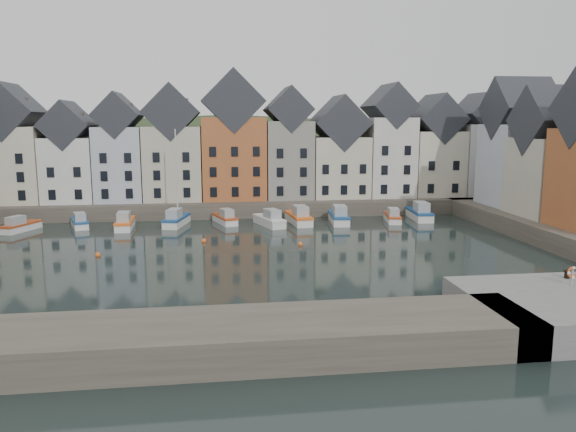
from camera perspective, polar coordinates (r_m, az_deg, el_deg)
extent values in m
plane|color=black|center=(53.01, -4.32, -4.38)|extent=(260.00, 260.00, 0.00)
cube|color=#433B33|center=(82.26, -5.58, 1.33)|extent=(90.00, 16.00, 2.00)
cube|color=#433B33|center=(32.42, -20.21, -12.36)|extent=(50.00, 6.00, 2.00)
ellipsoid|color=#23351A|center=(111.73, -5.93, -6.43)|extent=(153.60, 70.40, 64.00)
sphere|color=black|center=(102.96, -13.94, 7.06)|extent=(5.77, 5.77, 5.77)
sphere|color=black|center=(115.59, 6.27, 7.25)|extent=(5.27, 5.27, 5.27)
sphere|color=black|center=(111.23, 10.59, 6.93)|extent=(5.07, 5.07, 5.07)
sphere|color=black|center=(108.04, 1.49, 6.98)|extent=(5.01, 5.01, 5.01)
sphere|color=black|center=(113.58, -25.62, 5.54)|extent=(3.94, 3.94, 3.94)
sphere|color=black|center=(115.99, 8.01, 7.19)|extent=(5.21, 5.21, 5.21)
sphere|color=black|center=(110.20, -5.17, 7.26)|extent=(5.45, 5.45, 5.45)
sphere|color=black|center=(107.81, 14.60, 6.34)|extent=(4.49, 4.49, 4.49)
cube|color=beige|center=(83.78, -26.02, 4.71)|extent=(7.67, 8.00, 10.07)
cube|color=#212329|center=(83.59, -26.38, 9.44)|extent=(7.67, 8.16, 7.67)
cube|color=silver|center=(81.85, -21.14, 4.43)|extent=(6.56, 8.00, 8.61)
cube|color=#212329|center=(81.59, -21.39, 8.57)|extent=(6.56, 8.16, 6.56)
cube|color=#AFB7C2|center=(80.53, -16.63, 5.10)|extent=(6.20, 8.00, 10.02)
cube|color=#212329|center=(80.33, -16.86, 9.75)|extent=(6.20, 8.16, 6.20)
cube|color=#B8B29C|center=(79.74, -11.57, 5.29)|extent=(7.70, 8.00, 10.08)
cube|color=#212329|center=(79.54, -11.74, 10.28)|extent=(7.70, 8.16, 7.70)
cube|color=#A5592F|center=(79.58, -5.55, 5.86)|extent=(8.69, 8.00, 11.28)
cube|color=#212329|center=(79.45, -5.64, 11.48)|extent=(8.69, 8.16, 8.69)
cube|color=gray|center=(80.26, -0.01, 5.76)|extent=(6.43, 8.00, 10.78)
cube|color=#212329|center=(80.09, -0.01, 10.75)|extent=(6.43, 8.16, 6.43)
cube|color=beige|center=(81.63, 5.09, 5.00)|extent=(7.88, 8.00, 8.56)
cube|color=#212329|center=(81.37, 5.16, 9.38)|extent=(7.88, 8.16, 7.88)
cube|color=silver|center=(83.46, 10.05, 5.93)|extent=(6.50, 8.00, 11.27)
cube|color=#212329|center=(83.33, 10.20, 10.91)|extent=(6.50, 8.16, 6.50)
cube|color=beige|center=(85.92, 14.51, 5.22)|extent=(7.23, 8.00, 9.32)
cube|color=#212329|center=(85.70, 14.70, 9.52)|extent=(7.23, 8.16, 7.23)
cube|color=silver|center=(88.69, 18.65, 5.48)|extent=(6.18, 8.00, 10.32)
cube|color=#212329|center=(88.52, 18.88, 9.79)|extent=(6.18, 8.16, 6.18)
cube|color=#AFB7C2|center=(78.22, 22.25, 4.80)|extent=(7.47, 8.00, 10.38)
cube|color=#212329|center=(78.04, 22.59, 10.04)|extent=(7.62, 8.00, 8.00)
cube|color=#B8B29C|center=(71.48, 25.39, 3.59)|extent=(8.14, 8.00, 8.89)
cube|color=#212329|center=(71.19, 25.77, 8.73)|extent=(8.30, 8.00, 8.00)
sphere|color=orange|center=(60.70, -8.55, -2.52)|extent=(0.50, 0.50, 0.50)
sphere|color=orange|center=(58.45, 1.28, -2.88)|extent=(0.50, 0.50, 0.50)
sphere|color=orange|center=(56.90, -18.75, -3.75)|extent=(0.50, 0.50, 0.50)
cube|color=silver|center=(73.21, -25.47, -1.15)|extent=(3.55, 5.50, 0.97)
cube|color=#A93E18|center=(73.12, -25.50, -0.74)|extent=(3.68, 5.63, 0.22)
cube|color=#949A9C|center=(72.45, -25.93, -0.44)|extent=(1.97, 2.44, 1.06)
cube|color=silver|center=(73.18, -20.42, -0.82)|extent=(3.18, 5.52, 0.97)
cube|color=navy|center=(73.09, -20.44, -0.41)|extent=(3.29, 5.65, 0.22)
cube|color=#949A9C|center=(72.23, -20.40, -0.10)|extent=(1.84, 2.40, 1.06)
cube|color=silver|center=(70.48, -16.22, -0.94)|extent=(2.02, 6.09, 1.11)
cube|color=orange|center=(70.38, -16.24, -0.46)|extent=(2.13, 6.21, 0.25)
cube|color=#949A9C|center=(69.39, -16.35, -0.10)|extent=(1.49, 2.46, 1.21)
cube|color=silver|center=(71.04, -11.24, -0.65)|extent=(3.20, 6.44, 1.13)
cube|color=navy|center=(70.94, -11.26, -0.16)|extent=(3.33, 6.58, 0.26)
cube|color=#949A9C|center=(69.96, -11.49, 0.21)|extent=(1.96, 2.73, 1.24)
cylinder|color=silver|center=(70.85, -11.25, 4.07)|extent=(0.14, 0.14, 11.33)
cube|color=silver|center=(71.55, -6.43, -0.49)|extent=(3.18, 5.70, 1.00)
cube|color=#A93E18|center=(71.45, -6.44, -0.06)|extent=(3.30, 5.83, 0.23)
cube|color=#949A9C|center=(70.60, -6.24, 0.28)|extent=(1.86, 2.46, 1.09)
cube|color=silver|center=(69.59, -1.93, -0.69)|extent=(3.62, 6.33, 1.11)
cube|color=silver|center=(69.49, -1.93, -0.19)|extent=(3.76, 6.48, 0.25)
cube|color=#949A9C|center=(68.57, -1.62, 0.19)|extent=(2.10, 2.75, 1.21)
cube|color=silver|center=(71.08, 1.07, -0.43)|extent=(2.67, 6.88, 1.23)
cube|color=orange|center=(70.96, 1.07, 0.10)|extent=(2.80, 7.02, 0.28)
cube|color=#949A9C|center=(69.89, 1.28, 0.51)|extent=(1.83, 2.83, 1.34)
cube|color=silver|center=(71.78, 5.16, -0.38)|extent=(2.63, 6.80, 1.22)
cube|color=navy|center=(71.66, 5.17, 0.15)|extent=(2.75, 6.94, 0.28)
cube|color=#949A9C|center=(70.58, 5.28, 0.54)|extent=(1.80, 2.79, 1.33)
cube|color=silver|center=(73.56, 10.55, -0.32)|extent=(2.46, 5.45, 0.96)
cube|color=#A93E18|center=(73.47, 10.56, 0.08)|extent=(2.56, 5.56, 0.22)
cube|color=#949A9C|center=(72.62, 10.66, 0.39)|extent=(1.57, 2.28, 1.05)
cube|color=silver|center=(76.18, 13.16, -0.01)|extent=(2.65, 6.93, 1.24)
cube|color=navy|center=(76.07, 13.18, 0.50)|extent=(2.77, 7.07, 0.28)
cube|color=#949A9C|center=(75.00, 13.41, 0.88)|extent=(1.82, 2.84, 1.35)
cylinder|color=black|center=(43.80, 26.48, -5.36)|extent=(0.36, 0.36, 0.50)
cylinder|color=black|center=(43.74, 26.51, -5.02)|extent=(0.48, 0.48, 0.08)
cube|color=gray|center=(42.03, 26.89, -5.57)|extent=(0.10, 0.10, 1.10)
torus|color=#CA4B17|center=(41.91, 26.96, -5.13)|extent=(0.80, 0.14, 0.80)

